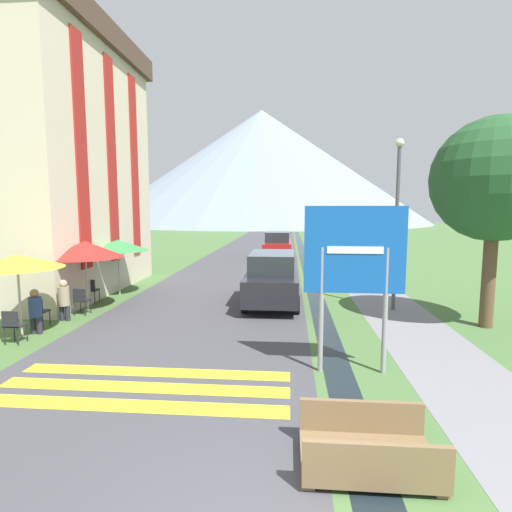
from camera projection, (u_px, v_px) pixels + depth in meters
ground_plane at (286, 266)px, 23.37m from camera, size 160.00×160.00×0.00m
road at (257, 249)px, 33.48m from camera, size 6.40×60.00×0.01m
footpath at (331, 249)px, 32.97m from camera, size 2.20×60.00×0.01m
drainage_channel at (301, 249)px, 33.17m from camera, size 0.60×60.00×0.00m
crosswalk_marking at (143, 387)px, 7.41m from camera, size 5.44×1.84×0.01m
mountain_distant at (261, 167)px, 96.56m from camera, size 78.24×78.24×26.84m
hotel_building at (45, 150)px, 15.58m from camera, size 5.86×8.79×10.31m
road_sign at (354, 264)px, 7.85m from camera, size 1.98×0.11×3.36m
footbridge at (368, 451)px, 5.08m from camera, size 1.70×1.10×0.65m
parked_car_near at (272, 278)px, 13.92m from camera, size 1.85×4.45×1.82m
parked_car_far at (277, 245)px, 26.65m from camera, size 1.91×4.22×1.82m
cafe_chair_middle at (81, 299)px, 12.45m from camera, size 0.40×0.40×0.85m
cafe_chair_far_right at (91, 289)px, 14.05m from camera, size 0.40×0.40×0.85m
cafe_chair_near_right at (38, 310)px, 11.08m from camera, size 0.40×0.40×0.85m
cafe_chair_nearest at (13, 324)px, 9.74m from camera, size 0.40×0.40×0.85m
cafe_umbrella_front_yellow at (17, 261)px, 10.07m from camera, size 2.23×2.23×2.17m
cafe_umbrella_middle_red at (85, 249)px, 12.90m from camera, size 2.45×2.45×2.28m
cafe_umbrella_rear_green at (118, 245)px, 15.30m from camera, size 2.33×2.33×2.14m
person_seated_near at (35, 309)px, 10.54m from camera, size 0.32×0.32×1.21m
person_seated_far at (64, 298)px, 11.80m from camera, size 0.32×0.32×1.23m
person_standing_terrace at (69, 279)px, 13.16m from camera, size 0.32×0.32×1.73m
streetlamp at (397, 211)px, 12.81m from camera, size 0.28×0.28×5.51m
tree_by_path at (495, 180)px, 10.77m from camera, size 3.36×3.36×5.78m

